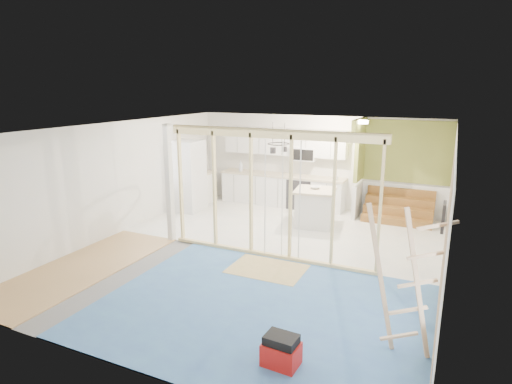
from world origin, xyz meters
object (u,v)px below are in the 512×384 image
at_px(fridge, 186,176).
at_px(toolbox, 281,351).
at_px(island, 315,208).
at_px(ladder, 404,282).

distance_m(fridge, toolbox, 7.27).
distance_m(island, ladder, 5.28).
bearing_deg(island, toolbox, -85.40).
bearing_deg(fridge, toolbox, -48.49).
relative_size(fridge, toolbox, 4.29).
height_order(fridge, toolbox, fridge).
relative_size(toolbox, ladder, 0.23).
xyz_separation_m(island, toolbox, (1.26, -5.43, -0.27)).
height_order(fridge, ladder, ladder).
bearing_deg(ladder, fridge, 121.81).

